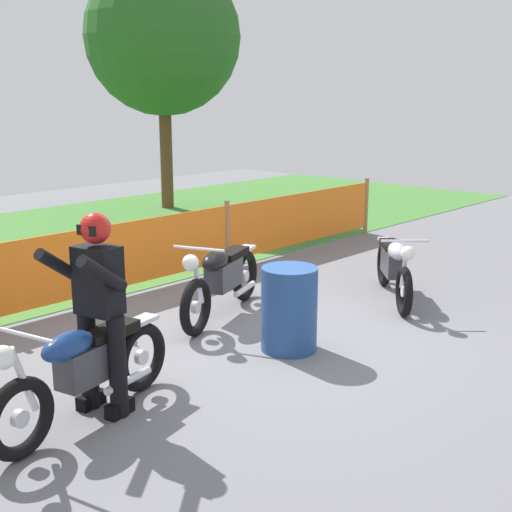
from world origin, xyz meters
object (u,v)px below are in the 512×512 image
Objects in this scene: spare_drum at (289,309)px; motorcycle_third at (222,278)px; motorcycle_lead at (85,369)px; rider_lead at (98,307)px; motorcycle_trailing at (394,267)px; traffic_cone at (116,313)px.

motorcycle_third is at bearing 78.01° from spare_drum.
spare_drum is (2.33, -0.17, -0.02)m from motorcycle_lead.
motorcycle_third is at bearing -169.68° from motorcycle_lead.
rider_lead is at bearing 2.20° from motorcycle_third.
spare_drum is (-0.27, -1.27, -0.03)m from motorcycle_third.
motorcycle_trailing is 0.76× the size of motorcycle_third.
motorcycle_third reaches higher than traffic_cone.
motorcycle_lead is 3.69× the size of traffic_cone.
rider_lead reaches higher than spare_drum.
motorcycle_third is 3.69× the size of traffic_cone.
motorcycle_trailing is (4.58, -0.02, -0.01)m from motorcycle_lead.
spare_drum is (-2.25, -0.15, -0.00)m from motorcycle_trailing.
rider_lead is (-4.39, 0.06, 0.47)m from motorcycle_trailing.
motorcycle_lead reaches higher than traffic_cone.
motorcycle_third reaches higher than motorcycle_trailing.
motorcycle_trailing is at bearing -25.00° from traffic_cone.
motorcycle_lead is 4.58m from motorcycle_trailing.
motorcycle_lead is 2.83m from motorcycle_third.
motorcycle_lead is 0.50m from rider_lead.
traffic_cone is 1.93m from spare_drum.
rider_lead is 2.21m from spare_drum.
motorcycle_third is at bearing -168.97° from rider_lead.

